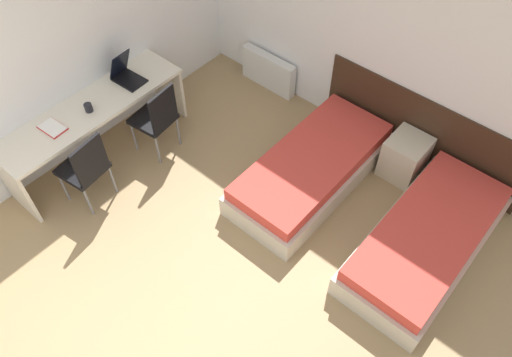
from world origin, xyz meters
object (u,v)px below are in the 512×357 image
Objects in this scene: chair_near_notebook at (85,167)px; laptop at (126,74)px; bed_near_door at (426,240)px; nightstand at (405,157)px; bed_near_window at (312,169)px; chair_near_laptop at (157,117)px.

laptop is (-0.48, 0.99, 0.28)m from chair_near_notebook.
nightstand is at bearing 132.09° from bed_near_door.
bed_near_window is at bearing 39.28° from chair_near_notebook.
chair_near_notebook is at bearing -96.60° from chair_near_laptop.
bed_near_door is 3.02m from chair_near_laptop.
laptop reaches higher than nightstand.
nightstand is at bearing 24.04° from laptop.
chair_near_notebook is at bearing -150.31° from bed_near_door.
bed_near_window is 1.00× the size of bed_near_door.
chair_near_laptop is at bearing -146.55° from nightstand.
bed_near_window is at bearing 18.41° from chair_near_laptop.
nightstand is 1.36× the size of laptop.
chair_near_laptop is at bearing -165.99° from bed_near_door.
bed_near_window is 1.75m from chair_near_laptop.
chair_near_laptop is at bearing 82.45° from chair_near_notebook.
nightstand is (0.68, 0.75, 0.05)m from bed_near_window.
nightstand is at bearing 26.85° from chair_near_laptop.
nightstand reaches higher than bed_near_window.
nightstand is 0.54× the size of chair_near_notebook.
nightstand reaches higher than bed_near_door.
laptop is at bearing -152.41° from nightstand.
chair_near_laptop and chair_near_notebook have the same top height.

